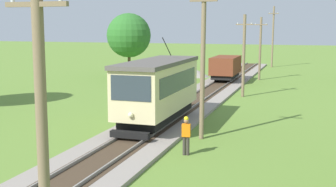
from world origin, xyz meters
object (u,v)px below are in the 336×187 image
Objects in this scene: utility_pole_foreground at (42,132)px; utility_pole_near_tram at (203,60)px; utility_pole_mid at (244,55)px; utility_pole_distant at (273,36)px; freight_car at (226,67)px; red_tram at (158,89)px; tree_left_near at (129,35)px; utility_pole_far at (260,48)px; gravel_pile at (196,73)px; track_worker at (186,134)px.

utility_pole_near_tram reaches higher than utility_pole_foreground.
utility_pole_mid is 0.79× the size of utility_pole_distant.
freight_car is 0.62× the size of utility_pole_distant.
utility_pole_near_tram is at bearing -30.94° from red_tram.
freight_car is 0.73× the size of tree_left_near.
utility_pole_foreground reaches higher than utility_pole_far.
red_tram reaches higher than freight_car.
utility_pole_far is 15.37m from utility_pole_distant.
red_tram is 39.62m from utility_pole_distant.
utility_pole_distant is 22.90m from tree_left_near.
utility_pole_far is 7.84m from gravel_pile.
red_tram is at bearing -63.02° from tree_left_near.
red_tram is 12.73m from utility_pole_mid.
utility_pole_foreground is (3.05, -36.73, 2.06)m from freight_car.
freight_car is 0.78× the size of utility_pole_mid.
utility_pole_foreground is 1.06× the size of utility_pole_far.
utility_pole_near_tram is at bearing -90.00° from utility_pole_far.
red_tram is at bearing -80.49° from gravel_pile.
utility_pole_foreground reaches higher than gravel_pile.
tree_left_near is (-13.89, 26.23, 3.70)m from track_worker.
utility_pole_foreground is 14.09m from utility_pole_near_tram.
freight_car is (-0.00, 20.81, -0.64)m from red_tram.
utility_pole_far is 0.93× the size of tree_left_near.
freight_car is 9.23m from utility_pole_mid.
red_tram is 2.72× the size of gravel_pile.
red_tram is 20.82m from freight_car.
utility_pole_near_tram is 1.20× the size of utility_pole_far.
utility_pole_distant reaches higher than utility_pole_mid.
utility_pole_near_tram is at bearing -82.32° from freight_car.
utility_pole_distant is 44.58m from track_worker.
utility_pole_foreground is 28.22m from utility_pole_mid.
red_tram is 4.02m from utility_pole_near_tram.
red_tram is 16.27m from utility_pole_foreground.
utility_pole_near_tram reaches higher than utility_pole_far.
gravel_pile is (-4.16, 24.82, -1.78)m from red_tram.
tree_left_near is at bearing -168.24° from utility_pole_far.
gravel_pile is 1.76× the size of track_worker.
utility_pole_mid is at bearing -60.07° from gravel_pile.
utility_pole_mid reaches higher than gravel_pile.
utility_pole_far is at bearing 82.79° from red_tram.
utility_pole_foreground is 2.24× the size of gravel_pile.
tree_left_near is at bearing 116.98° from red_tram.
utility_pole_foreground is at bearing -90.00° from utility_pole_near_tram.
track_worker is (0.04, -3.19, -3.09)m from utility_pole_near_tram.
utility_pole_mid is (3.05, -8.51, 1.86)m from freight_car.
utility_pole_far is (0.00, 11.80, -0.00)m from utility_pole_mid.
utility_pole_far is at bearing 11.76° from tree_left_near.
tree_left_near is (-13.85, -18.23, 0.40)m from utility_pole_distant.
gravel_pile is at bearing 174.33° from utility_pole_far.
utility_pole_mid reaches higher than track_worker.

